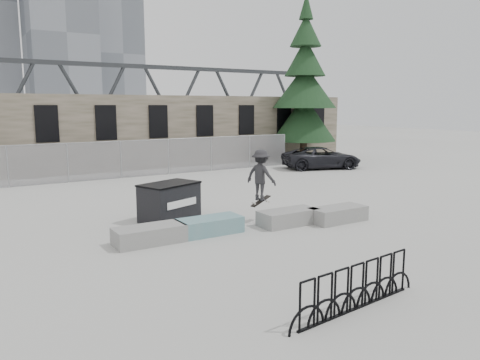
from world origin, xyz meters
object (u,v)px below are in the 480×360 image
Objects in this scene: planter_center_right at (288,217)px; skateboarder at (261,175)px; planter_far_left at (149,234)px; dumpster at (170,202)px; spruce_tree at (305,91)px; suv at (322,158)px; planter_center_left at (209,225)px; planter_offset at (338,214)px; bike_rack at (357,288)px.

skateboarder reaches higher than planter_center_right.
planter_far_left is at bearing 174.91° from planter_center_right.
dumpster is (-3.07, 2.60, 0.38)m from planter_center_right.
spruce_tree is 2.37× the size of suv.
planter_far_left is 1.00× the size of planter_center_left.
dumpster is at bearing 33.05° from skateboarder.
planter_center_right is 1.65m from skateboarder.
spruce_tree is at bearing 42.34° from planter_center_left.
dumpster is (1.58, 2.19, 0.38)m from planter_far_left.
spruce_tree reaches higher than planter_center_left.
dumpster is 19.51m from spruce_tree.
suv is 2.56× the size of skateboarder.
planter_offset is 0.56× the size of bike_rack.
skateboarder is at bearing -55.23° from dumpster.
planter_far_left is 4.67m from planter_center_right.
suv is (13.38, 7.34, 0.02)m from dumpster.
suv reaches higher than planter_center_left.
planter_center_left is 6.25m from bike_rack.
spruce_tree is at bearing 15.97° from dumpster.
dumpster is at bearing -143.25° from spruce_tree.
planter_center_left is at bearing 0.11° from planter_far_left.
planter_center_left is 0.56× the size of bike_rack.
spruce_tree reaches higher than skateboarder.
skateboarder is at bearing 6.05° from planter_far_left.
planter_center_right is at bearing -131.04° from spruce_tree.
planter_far_left is 0.41× the size of suv.
bike_rack reaches higher than planter_center_right.
dumpster is at bearing 99.15° from planter_center_left.
bike_rack is (0.20, -8.43, -0.21)m from dumpster.
suv is at bearing -72.46° from skateboarder.
dumpster is 15.26m from suv.
skateboarder is (2.20, 0.43, 1.31)m from planter_center_left.
bike_rack is at bearing -91.36° from planter_center_left.
suv is (14.95, 9.53, 0.40)m from planter_far_left.
planter_offset is at bearing -17.58° from planter_center_right.
skateboarder is at bearing 121.29° from planter_center_right.
suv is at bearing 50.59° from planter_offset.
dumpster is 8.44m from bike_rack.
dumpster is (-4.77, 3.14, 0.38)m from planter_offset.
planter_offset is (6.34, -0.95, 0.00)m from planter_far_left.
planter_offset is at bearing -144.62° from skateboarder.
planter_center_left is at bearing 167.80° from planter_offset.
bike_rack is at bearing -127.21° from spruce_tree.
planter_offset is 2.92m from skateboarder.
planter_center_right is 4.05m from dumpster.
planter_far_left is 6.49m from bike_rack.
skateboarder reaches higher than suv.
planter_offset is 0.41× the size of suv.
planter_far_left is at bearing 105.92° from bike_rack.
planter_offset is 6.99m from bike_rack.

